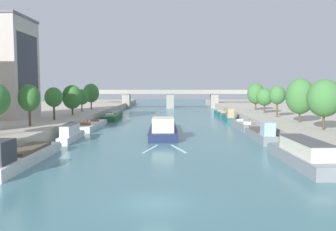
# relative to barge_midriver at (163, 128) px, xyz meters

# --- Properties ---
(ground_plane) EXTENTS (400.00, 400.00, 0.00)m
(ground_plane) POSITION_rel_barge_midriver_xyz_m (0.53, -35.49, -1.01)
(ground_plane) COLOR teal
(quay_left) EXTENTS (36.00, 170.00, 2.03)m
(quay_left) POSITION_rel_barge_midriver_xyz_m (-34.13, 19.51, 0.00)
(quay_left) COLOR #B7AD9E
(quay_left) RESTS_ON ground
(quay_right) EXTENTS (36.00, 170.00, 2.03)m
(quay_right) POSITION_rel_barge_midriver_xyz_m (35.19, 19.51, 0.00)
(quay_right) COLOR #B7AD9E
(quay_right) RESTS_ON ground
(barge_midriver) EXTENTS (5.04, 23.10, 3.41)m
(barge_midriver) POSITION_rel_barge_midriver_xyz_m (0.00, 0.00, 0.00)
(barge_midriver) COLOR #1E284C
(barge_midriver) RESTS_ON ground
(wake_behind_barge) EXTENTS (5.60, 5.96, 0.03)m
(wake_behind_barge) POSITION_rel_barge_midriver_xyz_m (0.62, -14.32, -1.00)
(wake_behind_barge) COLOR silver
(wake_behind_barge) RESTS_ON ground
(moored_boat_left_end) EXTENTS (3.08, 15.91, 3.33)m
(moored_boat_left_end) POSITION_rel_barge_midriver_xyz_m (-14.23, -24.06, -0.04)
(moored_boat_left_end) COLOR silver
(moored_boat_left_end) RESTS_ON ground
(moored_boat_left_lone) EXTENTS (1.89, 10.54, 2.62)m
(moored_boat_left_lone) POSITION_rel_barge_midriver_xyz_m (-13.79, -7.74, 0.08)
(moored_boat_left_lone) COLOR silver
(moored_boat_left_lone) RESTS_ON ground
(moored_boat_left_far) EXTENTS (3.34, 15.74, 2.13)m
(moored_boat_left_far) POSITION_rel_barge_midriver_xyz_m (-14.49, 8.19, -0.47)
(moored_boat_left_far) COLOR silver
(moored_boat_left_far) RESTS_ON ground
(moored_boat_left_gap_after) EXTENTS (3.91, 16.88, 2.40)m
(moored_boat_left_gap_after) POSITION_rel_barge_midriver_xyz_m (-13.58, 26.56, -0.34)
(moored_boat_left_gap_after) COLOR #235633
(moored_boat_left_gap_after) RESTS_ON ground
(moored_boat_right_gap_after) EXTENTS (3.31, 14.42, 2.80)m
(moored_boat_right_gap_after) POSITION_rel_barge_midriver_xyz_m (15.25, -23.45, 0.16)
(moored_boat_right_gap_after) COLOR gray
(moored_boat_right_gap_after) RESTS_ON ground
(moored_boat_right_second) EXTENTS (2.21, 12.48, 3.18)m
(moored_boat_right_second) POSITION_rel_barge_midriver_xyz_m (15.10, -7.14, -0.04)
(moored_boat_right_second) COLOR gray
(moored_boat_right_second) RESTS_ON ground
(moored_boat_right_downstream) EXTENTS (2.83, 12.38, 2.36)m
(moored_boat_right_downstream) POSITION_rel_barge_midriver_xyz_m (15.21, 7.41, -0.35)
(moored_boat_right_downstream) COLOR gray
(moored_boat_right_downstream) RESTS_ON ground
(moored_boat_right_upstream) EXTENTS (2.37, 11.93, 3.26)m
(moored_boat_right_upstream) POSITION_rel_barge_midriver_xyz_m (14.89, 22.20, -0.07)
(moored_boat_right_upstream) COLOR #23666B
(moored_boat_right_upstream) RESTS_ON ground
(moored_boat_right_end) EXTENTS (2.54, 12.37, 2.25)m
(moored_boat_right_end) POSITION_rel_barge_midriver_xyz_m (14.99, 36.09, -0.40)
(moored_boat_right_end) COLOR #23666B
(moored_boat_right_end) RESTS_ON ground
(tree_left_end_of_row) EXTENTS (3.32, 3.32, 6.54)m
(tree_left_end_of_row) POSITION_rel_barge_midriver_xyz_m (-20.57, -6.31, 5.42)
(tree_left_end_of_row) COLOR brown
(tree_left_end_of_row) RESTS_ON quay_left
(tree_left_distant) EXTENTS (3.26, 3.26, 6.02)m
(tree_left_distant) POSITION_rel_barge_midriver_xyz_m (-20.34, 3.89, 5.18)
(tree_left_distant) COLOR brown
(tree_left_distant) RESTS_ON quay_left
(tree_left_past_mid) EXTENTS (4.21, 4.21, 6.49)m
(tree_left_past_mid) POSITION_rel_barge_midriver_xyz_m (-20.15, 14.71, 4.90)
(tree_left_past_mid) COLOR brown
(tree_left_past_mid) RESTS_ON quay_left
(tree_left_far) EXTENTS (3.55, 3.55, 5.49)m
(tree_left_far) POSITION_rel_barge_midriver_xyz_m (-20.67, 24.32, 4.61)
(tree_left_far) COLOR brown
(tree_left_far) RESTS_ON quay_left
(tree_left_second) EXTENTS (4.31, 4.31, 6.96)m
(tree_left_second) POSITION_rel_barge_midriver_xyz_m (-20.59, 33.58, 5.40)
(tree_left_second) COLOR brown
(tree_left_second) RESTS_ON quay_left
(tree_right_second) EXTENTS (4.78, 4.78, 7.18)m
(tree_right_second) POSITION_rel_barge_midriver_xyz_m (23.02, -10.42, 5.54)
(tree_right_second) COLOR brown
(tree_right_second) RESTS_ON quay_right
(tree_right_distant) EXTENTS (4.80, 4.80, 7.56)m
(tree_right_distant) POSITION_rel_barge_midriver_xyz_m (23.50, 0.14, 5.50)
(tree_right_distant) COLOR brown
(tree_right_distant) RESTS_ON quay_right
(tree_right_midway) EXTENTS (3.21, 3.21, 6.33)m
(tree_right_midway) POSITION_rel_barge_midriver_xyz_m (22.75, 10.45, 5.43)
(tree_right_midway) COLOR brown
(tree_right_midway) RESTS_ON quay_right
(tree_right_far) EXTENTS (3.79, 3.79, 5.77)m
(tree_right_far) POSITION_rel_barge_midriver_xyz_m (22.81, 20.26, 4.77)
(tree_right_far) COLOR brown
(tree_right_far) RESTS_ON quay_right
(tree_right_end_of_row) EXTENTS (4.42, 4.42, 6.95)m
(tree_right_end_of_row) POSITION_rel_barge_midriver_xyz_m (23.22, 30.44, 5.28)
(tree_right_end_of_row) COLOR brown
(tree_right_end_of_row) RESTS_ON quay_right
(bridge_far) EXTENTS (57.32, 4.40, 6.93)m
(bridge_far) POSITION_rel_barge_midriver_xyz_m (0.53, 70.53, 3.36)
(bridge_far) COLOR #9E998E
(bridge_far) RESTS_ON ground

